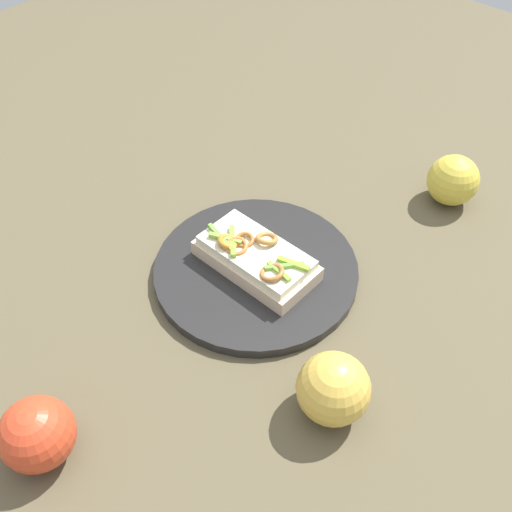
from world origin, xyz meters
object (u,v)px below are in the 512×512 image
object	(u,v)px
apple_1	(37,434)
apple_2	(333,389)
sandwich	(256,257)
apple_0	(453,180)
plate	(256,270)

from	to	relation	value
apple_1	apple_2	bearing A→B (deg)	52.38
sandwich	apple_0	world-z (taller)	apple_0
apple_2	apple_1	bearing A→B (deg)	-127.62
apple_0	apple_2	xyz separation A→B (m)	(0.09, -0.41, 0.00)
plate	sandwich	bearing A→B (deg)	-114.30
apple_1	apple_2	size ratio (longest dim) A/B	0.96
apple_2	plate	bearing A→B (deg)	155.08
plate	apple_0	world-z (taller)	apple_0
plate	apple_0	distance (m)	0.33
sandwich	apple_2	distance (m)	0.22
plate	apple_0	size ratio (longest dim) A/B	3.58
sandwich	apple_2	bearing A→B (deg)	-25.12
sandwich	apple_1	bearing A→B (deg)	-88.73
plate	sandwich	size ratio (longest dim) A/B	1.68
sandwich	apple_2	size ratio (longest dim) A/B	2.00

